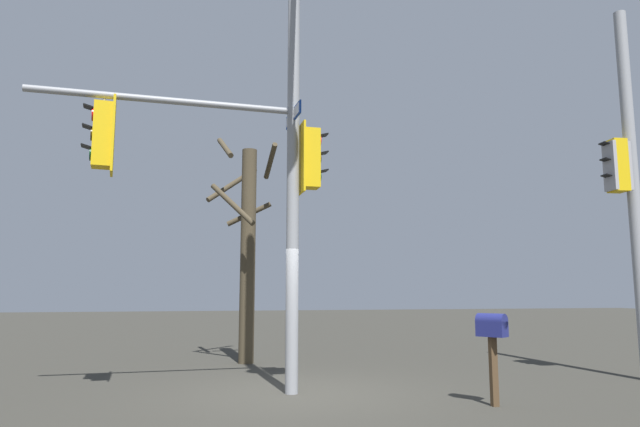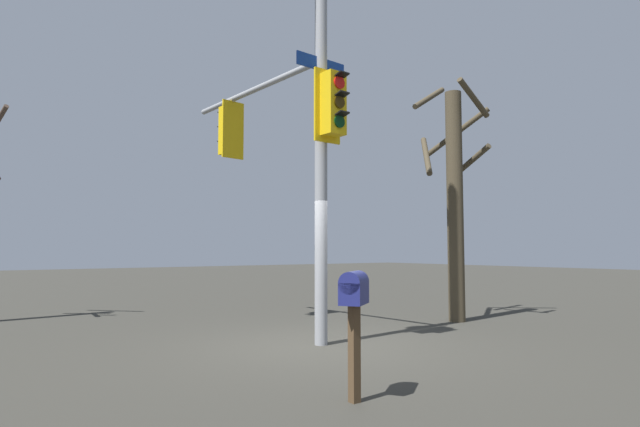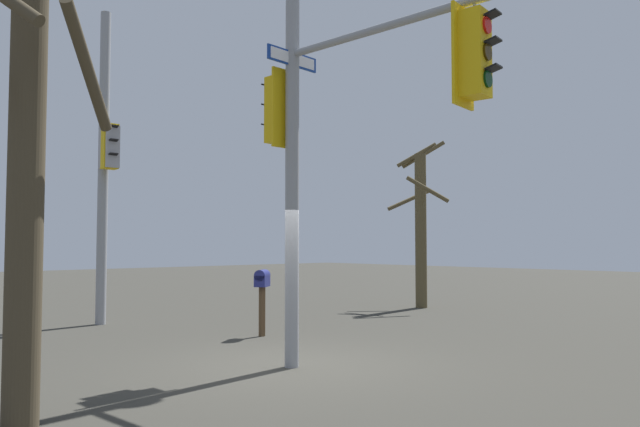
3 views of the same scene
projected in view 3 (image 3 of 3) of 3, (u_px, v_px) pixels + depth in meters
The scene contains 6 objects.
ground_plane at pixel (289, 366), 9.79m from camera, with size 80.00×80.00×0.00m, color #33312B.
main_signal_pole_assembly at pixel (330, 65), 9.63m from camera, with size 3.66×5.18×9.00m.
secondary_pole_assembly at pixel (106, 159), 15.01m from camera, with size 0.38×0.80×7.75m.
mailbox at pixel (262, 284), 13.02m from camera, with size 0.50×0.45×1.41m.
bare_tree_behind_pole at pixel (26, 152), 6.58m from camera, with size 2.08×1.75×5.76m.
bare_tree_across_street at pixel (421, 223), 19.00m from camera, with size 2.01×2.03×5.27m.
Camera 3 is at (6.49, 7.49, 1.94)m, focal length 34.32 mm.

